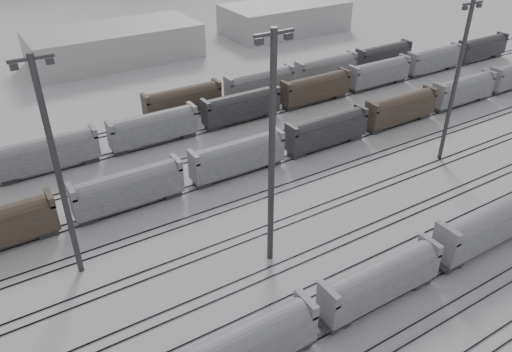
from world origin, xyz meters
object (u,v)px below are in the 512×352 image
hopper_car_b (381,279)px  light_mast_c (272,151)px  hopper_car_c (489,223)px  hopper_car_a (238,349)px

hopper_car_b → light_mast_c: (-5.75, 12.18, 11.22)m
hopper_car_c → light_mast_c: bearing=152.4°
hopper_car_a → light_mast_c: (11.37, 12.18, 11.07)m
hopper_car_b → hopper_car_c: size_ratio=0.90×
hopper_car_a → hopper_car_b: 17.12m
hopper_car_a → hopper_car_c: (34.62, 0.00, 0.20)m
hopper_car_c → light_mast_c: 28.41m
hopper_car_b → hopper_car_a: bearing=180.0°
hopper_car_b → light_mast_c: size_ratio=0.54×
hopper_car_a → light_mast_c: light_mast_c is taller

